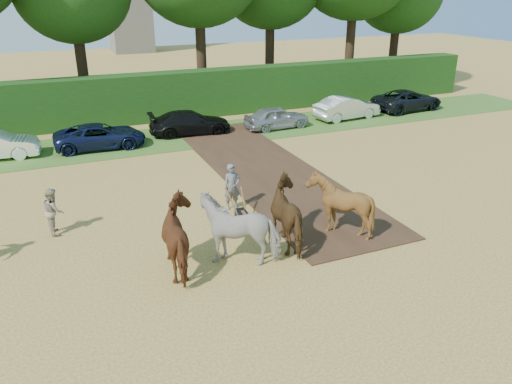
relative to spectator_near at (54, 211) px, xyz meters
name	(u,v)px	position (x,y,z in m)	size (l,w,h in m)	color
ground	(310,241)	(7.96, -4.13, -0.84)	(120.00, 120.00, 0.00)	gold
earth_strip	(266,170)	(9.46, 2.87, -0.81)	(4.50, 17.00, 0.05)	#472D1C
grass_verge	(193,136)	(7.96, 9.87, -0.82)	(50.00, 5.00, 0.03)	#38601E
hedgerow	(172,96)	(7.96, 14.37, 0.66)	(46.00, 1.60, 3.00)	#14380F
spectator_near	(54,211)	(0.00, 0.00, 0.00)	(0.82, 0.64, 1.68)	#C1B798
plough_team	(266,219)	(6.36, -4.02, 0.25)	(7.25, 5.21, 2.21)	maroon
parked_cars	(208,123)	(8.89, 9.85, -0.13)	(36.12, 3.19, 1.48)	#A9ACB0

